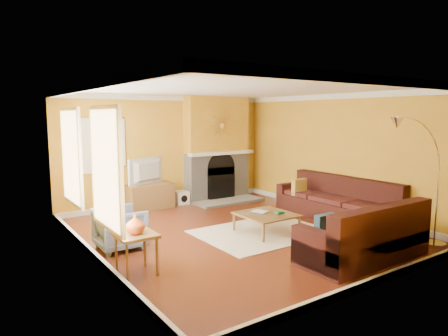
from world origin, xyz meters
TOP-DOWN VIEW (x-y plane):
  - floor at (0.00, 0.00)m, footprint 5.50×6.00m
  - ceiling at (0.00, 0.00)m, footprint 5.50×6.00m
  - wall_back at (0.00, 3.01)m, footprint 5.50×0.02m
  - wall_front at (0.00, -3.01)m, footprint 5.50×0.02m
  - wall_left at (-2.76, 0.00)m, footprint 0.02×6.00m
  - wall_right at (2.76, 0.00)m, footprint 0.02×6.00m
  - baseboard at (0.00, 0.00)m, footprint 5.50×6.00m
  - crown_molding at (0.00, 0.00)m, footprint 5.50×6.00m
  - window_left_near at (-2.72, 1.30)m, footprint 0.06×1.22m
  - window_left_far at (-2.72, -0.60)m, footprint 0.06×1.22m
  - window_back at (-1.90, 2.96)m, footprint 0.82×0.06m
  - wall_art at (-1.25, 2.97)m, footprint 0.34×0.04m
  - fireplace at (1.35, 2.80)m, footprint 1.80×0.40m
  - mantel at (1.35, 2.56)m, footprint 1.92×0.22m
  - hearth at (1.35, 2.25)m, footprint 1.80×0.70m
  - sunburst at (1.35, 2.57)m, footprint 0.70×0.04m
  - rug at (0.35, -0.30)m, footprint 2.40×1.80m
  - sectional_sofa at (1.20, -0.85)m, footprint 3.10×3.70m
  - coffee_table at (0.40, -0.35)m, footprint 0.97×0.97m
  - media_console at (-0.60, 2.75)m, footprint 1.08×0.49m
  - tv at (-0.60, 2.75)m, footprint 1.07×0.51m
  - subwoofer at (0.25, 2.78)m, footprint 0.33×0.33m
  - armchair at (-2.20, 0.35)m, footprint 0.76×0.74m
  - side_table at (-2.40, -0.85)m, footprint 0.53×0.53m
  - vase at (-2.40, -0.85)m, footprint 0.27×0.27m
  - book at (0.25, -0.25)m, footprint 0.27×0.32m
  - arc_lamp at (1.71, -2.55)m, footprint 1.39×0.36m

SIDE VIEW (x-z plane):
  - floor at x=0.00m, z-range -0.02..0.00m
  - rug at x=0.35m, z-range 0.00..0.02m
  - hearth at x=1.35m, z-range 0.00..0.06m
  - baseboard at x=0.00m, z-range 0.00..0.12m
  - subwoofer at x=0.25m, z-range 0.00..0.33m
  - coffee_table at x=0.40m, z-range 0.00..0.38m
  - side_table at x=-2.40m, z-range 0.00..0.59m
  - media_console at x=-0.60m, z-range 0.00..0.60m
  - armchair at x=-2.20m, z-range 0.00..0.69m
  - book at x=0.25m, z-range 0.38..0.41m
  - sectional_sofa at x=1.20m, z-range 0.00..0.90m
  - vase at x=-2.40m, z-range 0.59..0.87m
  - tv at x=-0.60m, z-range 0.60..1.22m
  - arc_lamp at x=1.71m, z-range 0.00..2.19m
  - mantel at x=1.35m, z-range 1.21..1.29m
  - wall_back at x=0.00m, z-range 0.00..2.70m
  - wall_front at x=0.00m, z-range 0.00..2.70m
  - wall_left at x=-2.76m, z-range 0.00..2.70m
  - wall_right at x=2.76m, z-range 0.00..2.70m
  - fireplace at x=1.35m, z-range 0.00..2.70m
  - window_left_near at x=-2.72m, z-range 0.64..2.36m
  - window_left_far at x=-2.72m, z-range 0.64..2.36m
  - window_back at x=-1.90m, z-range 0.94..2.16m
  - wall_art at x=-1.25m, z-range 1.03..2.17m
  - sunburst at x=1.35m, z-range 1.60..2.30m
  - crown_molding at x=0.00m, z-range 2.58..2.70m
  - ceiling at x=0.00m, z-range 2.70..2.72m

